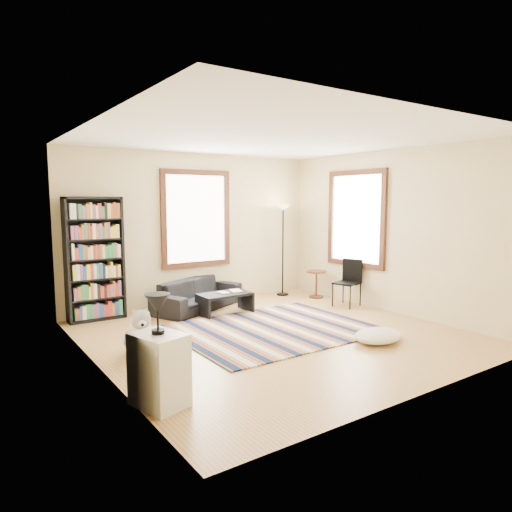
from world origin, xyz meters
TOP-DOWN VIEW (x-y plane):
  - floor at (0.00, 0.00)m, footprint 5.00×5.00m
  - ceiling at (0.00, 0.00)m, footprint 5.00×5.00m
  - wall_back at (0.00, 2.55)m, footprint 5.00×0.10m
  - wall_front at (0.00, -2.55)m, footprint 5.00×0.10m
  - wall_left at (-2.55, 0.00)m, footprint 0.10×5.00m
  - wall_right at (2.55, 0.00)m, footprint 0.10×5.00m
  - window_back at (0.00, 2.47)m, footprint 1.20×0.06m
  - window_right at (2.47, 0.80)m, footprint 0.06×1.20m
  - rug at (0.12, 0.22)m, footprint 2.88×2.30m
  - sofa at (-0.20, 2.05)m, footprint 1.39×1.94m
  - bookshelf at (-1.91, 2.32)m, footprint 0.90×0.30m
  - coffee_table at (0.01, 1.47)m, footprint 1.00×0.72m
  - book_a at (-0.09, 1.47)m, footprint 0.22×0.17m
  - book_b at (0.16, 1.52)m, footprint 0.24×0.29m
  - floor_cushion at (0.94, -1.10)m, footprint 0.79×0.63m
  - floor_lamp at (1.80, 2.15)m, footprint 0.40×0.40m
  - side_table at (2.20, 1.57)m, footprint 0.51×0.51m
  - folding_chair at (2.15, 0.69)m, footprint 0.51×0.50m
  - white_cabinet at (-2.30, -1.24)m, footprint 0.50×0.58m
  - table_lamp at (-2.30, -1.24)m, footprint 0.31×0.31m
  - dog at (-1.95, 0.26)m, footprint 0.58×0.70m

SIDE VIEW (x-z plane):
  - floor at x=0.00m, z-range -0.10..0.00m
  - rug at x=0.12m, z-range 0.00..0.02m
  - floor_cushion at x=0.94m, z-range 0.00..0.18m
  - coffee_table at x=0.01m, z-range 0.00..0.36m
  - sofa at x=-0.20m, z-range 0.00..0.53m
  - side_table at x=2.20m, z-range 0.00..0.54m
  - dog at x=-1.95m, z-range 0.00..0.62m
  - white_cabinet at x=-2.30m, z-range 0.00..0.70m
  - book_a at x=-0.09m, z-range 0.36..0.38m
  - book_b at x=0.16m, z-range 0.36..0.38m
  - folding_chair at x=2.15m, z-range 0.00..0.86m
  - table_lamp at x=-2.30m, z-range 0.70..1.08m
  - floor_lamp at x=1.80m, z-range 0.00..1.86m
  - bookshelf at x=-1.91m, z-range 0.00..2.00m
  - wall_back at x=0.00m, z-range 0.00..2.80m
  - wall_front at x=0.00m, z-range 0.00..2.80m
  - wall_left at x=-2.55m, z-range 0.00..2.80m
  - wall_right at x=2.55m, z-range 0.00..2.80m
  - window_back at x=0.00m, z-range 0.80..2.40m
  - window_right at x=2.47m, z-range 0.80..2.40m
  - ceiling at x=0.00m, z-range 2.80..2.90m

